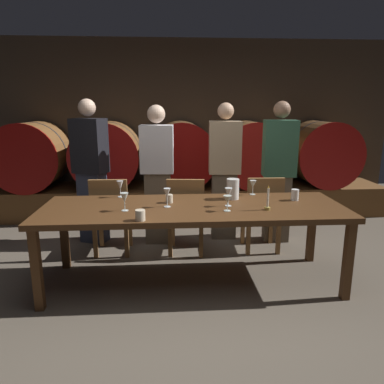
# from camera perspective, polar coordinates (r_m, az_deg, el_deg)

# --- Properties ---
(ground_plane) EXTENTS (8.93, 8.93, 0.00)m
(ground_plane) POSITION_cam_1_polar(r_m,az_deg,el_deg) (3.30, -0.20, -16.36)
(ground_plane) COLOR brown
(back_wall) EXTENTS (6.87, 0.24, 2.64)m
(back_wall) POSITION_cam_1_polar(r_m,az_deg,el_deg) (6.02, -2.13, 10.45)
(back_wall) COLOR #473A2D
(back_wall) RESTS_ON ground
(barrel_shelf) EXTENTS (6.18, 0.90, 0.44)m
(barrel_shelf) POSITION_cam_1_polar(r_m,az_deg,el_deg) (5.64, -1.86, -1.10)
(barrel_shelf) COLOR brown
(barrel_shelf) RESTS_ON ground
(wine_barrel_far_left) EXTENTS (0.98, 0.94, 0.98)m
(wine_barrel_far_left) POSITION_cam_1_polar(r_m,az_deg,el_deg) (5.85, -23.69, 5.29)
(wine_barrel_far_left) COLOR brown
(wine_barrel_far_left) RESTS_ON barrel_shelf
(wine_barrel_left) EXTENTS (0.98, 0.94, 0.98)m
(wine_barrel_left) POSITION_cam_1_polar(r_m,az_deg,el_deg) (5.57, -13.04, 5.73)
(wine_barrel_left) COLOR brown
(wine_barrel_left) RESTS_ON barrel_shelf
(wine_barrel_center) EXTENTS (0.98, 0.94, 0.98)m
(wine_barrel_center) POSITION_cam_1_polar(r_m,az_deg,el_deg) (5.51, -1.74, 5.98)
(wine_barrel_center) COLOR brown
(wine_barrel_center) RESTS_ON barrel_shelf
(wine_barrel_right) EXTENTS (0.98, 0.94, 0.98)m
(wine_barrel_right) POSITION_cam_1_polar(r_m,az_deg,el_deg) (5.64, 9.01, 6.00)
(wine_barrel_right) COLOR brown
(wine_barrel_right) RESTS_ON barrel_shelf
(wine_barrel_far_right) EXTENTS (0.98, 0.94, 0.98)m
(wine_barrel_far_right) POSITION_cam_1_polar(r_m,az_deg,el_deg) (5.98, 19.46, 5.82)
(wine_barrel_far_right) COLOR #513319
(wine_barrel_far_right) RESTS_ON barrel_shelf
(dining_table) EXTENTS (2.74, 0.92, 0.75)m
(dining_table) POSITION_cam_1_polar(r_m,az_deg,el_deg) (3.31, 0.20, -3.26)
(dining_table) COLOR #4C2D16
(dining_table) RESTS_ON ground
(chair_left) EXTENTS (0.41, 0.41, 0.88)m
(chair_left) POSITION_cam_1_polar(r_m,az_deg,el_deg) (4.09, -12.61, -3.17)
(chair_left) COLOR olive
(chair_left) RESTS_ON ground
(chair_center) EXTENTS (0.44, 0.44, 0.88)m
(chair_center) POSITION_cam_1_polar(r_m,az_deg,el_deg) (4.01, -0.95, -3.20)
(chair_center) COLOR olive
(chair_center) RESTS_ON ground
(chair_right) EXTENTS (0.41, 0.41, 0.88)m
(chair_right) POSITION_cam_1_polar(r_m,az_deg,el_deg) (4.16, 11.02, -2.83)
(chair_right) COLOR olive
(chair_right) RESTS_ON ground
(guest_far_left) EXTENTS (0.44, 0.36, 1.71)m
(guest_far_left) POSITION_cam_1_polar(r_m,az_deg,el_deg) (4.47, -15.59, 3.19)
(guest_far_left) COLOR #33384C
(guest_far_left) RESTS_ON ground
(guest_center_left) EXTENTS (0.39, 0.26, 1.65)m
(guest_center_left) POSITION_cam_1_polar(r_m,az_deg,el_deg) (4.31, -5.45, 2.76)
(guest_center_left) COLOR brown
(guest_center_left) RESTS_ON ground
(guest_center_right) EXTENTS (0.39, 0.26, 1.67)m
(guest_center_right) POSITION_cam_1_polar(r_m,az_deg,el_deg) (4.46, 5.11, 3.29)
(guest_center_right) COLOR brown
(guest_center_right) RESTS_ON ground
(guest_far_right) EXTENTS (0.40, 0.27, 1.69)m
(guest_far_right) POSITION_cam_1_polar(r_m,az_deg,el_deg) (4.47, 13.44, 3.13)
(guest_far_right) COLOR brown
(guest_far_right) RESTS_ON ground
(candle_center) EXTENTS (0.05, 0.05, 0.22)m
(candle_center) POSITION_cam_1_polar(r_m,az_deg,el_deg) (3.23, 11.80, -1.70)
(candle_center) COLOR olive
(candle_center) RESTS_ON dining_table
(pitcher) EXTENTS (0.12, 0.12, 0.20)m
(pitcher) POSITION_cam_1_polar(r_m,az_deg,el_deg) (3.55, 6.42, 0.48)
(pitcher) COLOR white
(pitcher) RESTS_ON dining_table
(wine_glass_far_left) EXTENTS (0.06, 0.06, 0.16)m
(wine_glass_far_left) POSITION_cam_1_polar(r_m,az_deg,el_deg) (3.66, -11.23, 0.96)
(wine_glass_far_left) COLOR white
(wine_glass_far_left) RESTS_ON dining_table
(wine_glass_left) EXTENTS (0.07, 0.07, 0.16)m
(wine_glass_left) POSITION_cam_1_polar(r_m,az_deg,el_deg) (3.18, -10.58, -0.96)
(wine_glass_left) COLOR silver
(wine_glass_left) RESTS_ON dining_table
(wine_glass_center_left) EXTENTS (0.06, 0.06, 0.17)m
(wine_glass_center_left) POSITION_cam_1_polar(r_m,az_deg,el_deg) (3.25, -3.94, -0.21)
(wine_glass_center_left) COLOR white
(wine_glass_center_left) RESTS_ON dining_table
(wine_glass_center_right) EXTENTS (0.07, 0.07, 0.14)m
(wine_glass_center_right) POSITION_cam_1_polar(r_m,az_deg,el_deg) (3.13, 5.58, -1.22)
(wine_glass_center_right) COLOR silver
(wine_glass_center_right) RESTS_ON dining_table
(wine_glass_right) EXTENTS (0.07, 0.07, 0.17)m
(wine_glass_right) POSITION_cam_1_polar(r_m,az_deg,el_deg) (3.28, 5.75, -0.17)
(wine_glass_right) COLOR white
(wine_glass_right) RESTS_ON dining_table
(wine_glass_far_right) EXTENTS (0.07, 0.07, 0.15)m
(wine_glass_far_right) POSITION_cam_1_polar(r_m,az_deg,el_deg) (3.74, 9.55, 1.19)
(wine_glass_far_right) COLOR silver
(wine_glass_far_right) RESTS_ON dining_table
(cup_left) EXTENTS (0.08, 0.08, 0.09)m
(cup_left) POSITION_cam_1_polar(r_m,az_deg,el_deg) (2.91, -8.14, -3.63)
(cup_left) COLOR beige
(cup_left) RESTS_ON dining_table
(cup_center) EXTENTS (0.07, 0.07, 0.08)m
(cup_center) POSITION_cam_1_polar(r_m,az_deg,el_deg) (3.40, -3.61, -1.05)
(cup_center) COLOR beige
(cup_center) RESTS_ON dining_table
(cup_right) EXTENTS (0.07, 0.07, 0.11)m
(cup_right) POSITION_cam_1_polar(r_m,az_deg,el_deg) (3.62, 15.87, -0.43)
(cup_right) COLOR white
(cup_right) RESTS_ON dining_table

